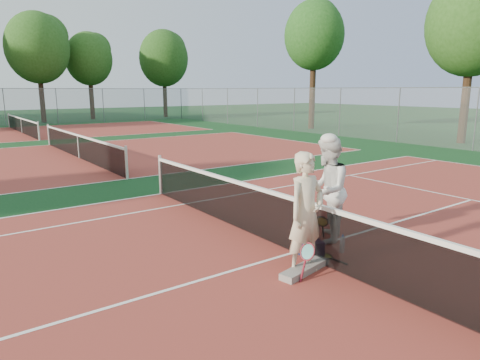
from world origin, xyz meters
name	(u,v)px	position (x,y,z in m)	size (l,w,h in m)	color
ground	(295,252)	(0.00, 0.00, 0.00)	(130.00, 130.00, 0.00)	#0E3515
court_main	(295,252)	(0.00, 0.00, 0.00)	(23.77, 10.97, 0.01)	maroon
court_far_a	(79,158)	(0.00, 13.50, 0.00)	(23.77, 10.97, 0.01)	maroon
court_far_b	(22,133)	(0.00, 27.00, 0.00)	(23.77, 10.97, 0.01)	maroon
net_main	(295,225)	(0.00, 0.00, 0.51)	(0.10, 10.98, 1.02)	black
net_far_a	(79,146)	(0.00, 13.50, 0.51)	(0.10, 10.98, 1.02)	black
net_far_b	(22,125)	(0.00, 27.00, 0.51)	(0.10, 10.98, 1.02)	black
fence_back	(5,107)	(0.00, 34.00, 1.50)	(32.00, 0.06, 3.00)	slate
fence_right	(434,117)	(16.00, 6.75, 1.50)	(54.50, 0.06, 3.00)	slate
player_a	(306,213)	(-0.44, -0.69, 0.98)	(0.71, 0.47, 1.95)	beige
player_b	(327,190)	(0.91, 0.12, 1.01)	(0.98, 0.77, 2.02)	white
racket_red	(307,261)	(-0.57, -0.88, 0.27)	(0.30, 0.27, 0.55)	maroon
racket_black_held	(322,229)	(0.80, 0.11, 0.26)	(0.35, 0.27, 0.52)	black
racket_spare	(325,256)	(0.28, -0.47, 0.01)	(0.60, 0.27, 0.03)	black
sports_bag_navy	(307,246)	(0.14, -0.17, 0.14)	(0.35, 0.24, 0.28)	black
sports_bag_purple	(313,249)	(0.10, -0.34, 0.14)	(0.35, 0.24, 0.28)	#27102B
net_cover_canvas	(305,269)	(-0.46, -0.72, 0.06)	(1.06, 0.24, 0.11)	slate
water_bottle	(342,245)	(0.68, -0.51, 0.15)	(0.09, 0.09, 0.30)	silver
tree_back_3	(37,48)	(3.37, 36.52, 6.46)	(5.35, 5.35, 9.56)	#382314
tree_back_4	(89,59)	(8.31, 38.29, 5.82)	(4.46, 4.46, 8.42)	#382314
tree_back_5	(164,58)	(15.95, 37.53, 6.14)	(5.16, 5.16, 9.13)	#382314
tree_right_0	(473,24)	(18.65, 6.59, 6.26)	(4.78, 4.78, 9.04)	#382314
tree_right_1	(314,36)	(18.47, 17.95, 6.74)	(4.36, 4.36, 9.29)	#382314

